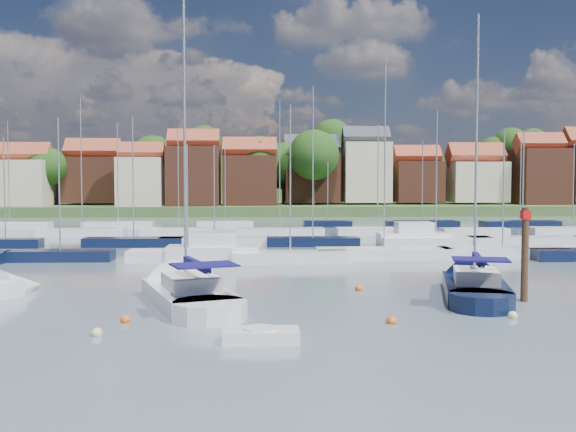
{
  "coord_description": "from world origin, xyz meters",
  "views": [
    {
      "loc": [
        -2.01,
        -29.68,
        6.08
      ],
      "look_at": [
        0.22,
        14.0,
        3.79
      ],
      "focal_mm": 40.0,
      "sensor_mm": 36.0,
      "label": 1
    }
  ],
  "objects": [
    {
      "name": "buoy_f",
      "position": [
        9.52,
        -1.77,
        0.0
      ],
      "size": [
        0.43,
        0.43,
        0.43
      ],
      "primitive_type": "sphere",
      "color": "beige",
      "rests_on": "ground"
    },
    {
      "name": "marina_field",
      "position": [
        1.91,
        35.15,
        0.43
      ],
      "size": [
        79.62,
        41.41,
        15.93
      ],
      "color": "silver",
      "rests_on": "ground"
    },
    {
      "name": "sailboat_navy",
      "position": [
        10.01,
        4.95,
        0.35
      ],
      "size": [
        5.96,
        12.16,
        16.27
      ],
      "rotation": [
        0.0,
        0.0,
        1.32
      ],
      "color": "black",
      "rests_on": "ground"
    },
    {
      "name": "ground",
      "position": [
        0.0,
        40.0,
        0.0
      ],
      "size": [
        260.0,
        260.0,
        0.0
      ],
      "primitive_type": "plane",
      "color": "#4A5764",
      "rests_on": "ground"
    },
    {
      "name": "far_shore_town",
      "position": [
        2.23,
        132.67,
        4.61
      ],
      "size": [
        212.46,
        90.0,
        22.27
      ],
      "color": "#405B2D",
      "rests_on": "ground"
    },
    {
      "name": "buoy_d",
      "position": [
        3.86,
        -2.58,
        0.0
      ],
      "size": [
        0.45,
        0.45,
        0.45
      ],
      "primitive_type": "sphere",
      "color": "#D85914",
      "rests_on": "ground"
    },
    {
      "name": "buoy_b",
      "position": [
        -8.3,
        -4.2,
        0.0
      ],
      "size": [
        0.46,
        0.46,
        0.46
      ],
      "primitive_type": "sphere",
      "color": "beige",
      "rests_on": "ground"
    },
    {
      "name": "tender",
      "position": [
        -1.8,
        -5.48,
        0.24
      ],
      "size": [
        2.93,
        1.37,
        0.63
      ],
      "rotation": [
        0.0,
        0.0,
        -0.0
      ],
      "color": "silver",
      "rests_on": "ground"
    },
    {
      "name": "timber_piling",
      "position": [
        11.72,
        2.15,
        1.51
      ],
      "size": [
        0.4,
        0.4,
        7.06
      ],
      "color": "#4C331E",
      "rests_on": "ground"
    },
    {
      "name": "sailboat_centre",
      "position": [
        -5.91,
        3.89,
        0.35
      ],
      "size": [
        7.32,
        13.05,
        17.13
      ],
      "rotation": [
        0.0,
        0.0,
        1.91
      ],
      "color": "silver",
      "rests_on": "ground"
    },
    {
      "name": "buoy_e",
      "position": [
        3.82,
        5.94,
        0.0
      ],
      "size": [
        0.45,
        0.45,
        0.45
      ],
      "primitive_type": "sphere",
      "color": "#D85914",
      "rests_on": "ground"
    },
    {
      "name": "buoy_c",
      "position": [
        -7.68,
        -1.75,
        0.0
      ],
      "size": [
        0.43,
        0.43,
        0.43
      ],
      "primitive_type": "sphere",
      "color": "#D85914",
      "rests_on": "ground"
    }
  ]
}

